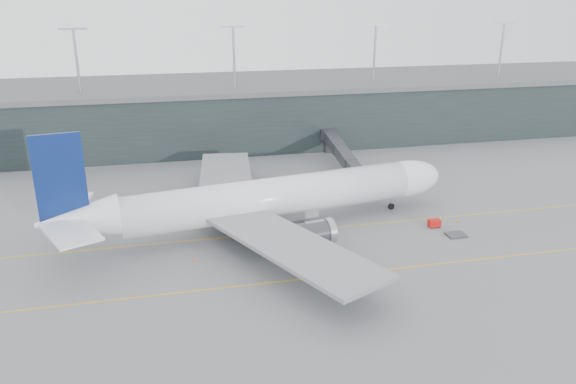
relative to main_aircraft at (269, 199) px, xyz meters
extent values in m
plane|color=slate|center=(-3.44, 2.27, -5.34)|extent=(320.00, 320.00, 0.00)
cube|color=gold|center=(-3.44, -1.73, -5.33)|extent=(160.00, 0.25, 0.02)
cube|color=gold|center=(-3.44, -17.73, -5.33)|extent=(160.00, 0.25, 0.02)
cube|color=gold|center=(1.56, 22.27, -5.33)|extent=(0.25, 60.00, 0.02)
cube|color=#1D2728|center=(-3.44, 60.27, 1.66)|extent=(240.00, 35.00, 14.00)
cube|color=#4F5153|center=(-3.44, 60.27, 9.26)|extent=(240.00, 36.00, 1.20)
cylinder|color=#9E9EA3|center=(-33.44, 50.27, 16.66)|extent=(0.60, 0.60, 14.00)
cylinder|color=#9E9EA3|center=(1.56, 50.27, 16.66)|extent=(0.60, 0.60, 14.00)
cylinder|color=#9E9EA3|center=(36.56, 50.27, 16.66)|extent=(0.60, 0.60, 14.00)
cylinder|color=#9E9EA3|center=(71.56, 50.27, 16.66)|extent=(0.60, 0.60, 14.00)
cylinder|color=white|center=(0.48, 0.08, 0.17)|extent=(48.23, 14.15, 6.44)
ellipsoid|color=white|center=(25.60, 4.23, 0.17)|extent=(14.40, 8.56, 6.44)
cone|color=white|center=(-28.75, -4.75, 0.90)|extent=(12.29, 7.97, 6.19)
cube|color=gray|center=(-0.55, -0.09, -2.32)|extent=(17.26, 7.84, 2.08)
cube|color=black|center=(29.50, 4.87, 1.21)|extent=(2.76, 3.45, 0.83)
cube|color=gray|center=(0.02, -16.33, -0.87)|extent=(21.37, 31.25, 0.57)
cylinder|color=#3A3A40|center=(4.13, -9.33, -2.64)|extent=(7.77, 4.77, 3.64)
cube|color=gray|center=(-5.23, 15.47, -0.87)|extent=(12.77, 31.02, 0.57)
cylinder|color=#3A3A40|center=(0.92, 10.16, -2.64)|extent=(7.77, 4.77, 3.64)
cube|color=navy|center=(-30.29, -5.00, 7.45)|extent=(6.75, 1.61, 12.47)
cube|color=white|center=(-28.85, -10.56, 1.42)|extent=(9.07, 10.88, 0.36)
cube|color=white|center=(-30.71, 0.72, 1.42)|extent=(6.61, 9.87, 0.36)
cylinder|color=black|center=(23.04, 3.80, -4.77)|extent=(1.20, 0.60, 1.14)
cylinder|color=#9E9EA3|center=(23.04, 3.80, -3.99)|extent=(0.31, 0.31, 2.70)
cylinder|color=black|center=(-2.81, -5.52, -4.66)|extent=(1.42, 0.73, 1.35)
cylinder|color=black|center=(-4.44, 4.32, -4.66)|extent=(1.42, 0.73, 1.35)
cube|color=#292A2E|center=(18.31, 3.55, -0.79)|extent=(3.26, 3.58, 2.55)
cube|color=#292A2E|center=(19.15, 11.06, -0.79)|extent=(3.59, 12.01, 2.28)
cube|color=#292A2E|center=(20.48, 22.81, -0.79)|extent=(3.82, 12.04, 2.37)
cube|color=#292A2E|center=(21.81, 34.57, -0.79)|extent=(4.04, 12.06, 2.46)
cylinder|color=#9E9EA3|center=(19.22, 11.69, -3.61)|extent=(0.46, 0.46, 3.46)
cube|color=#3A3A40|center=(19.22, 11.69, -5.02)|extent=(1.96, 1.56, 0.64)
cylinder|color=#292A2E|center=(18.31, 42.77, -0.79)|extent=(3.64, 3.64, 2.73)
cylinder|color=#292A2E|center=(18.31, 42.77, -3.70)|extent=(1.64, 1.64, 3.28)
cube|color=red|center=(26.88, -5.27, -4.58)|extent=(1.98, 1.28, 1.16)
cylinder|color=black|center=(26.16, -5.70, -5.16)|extent=(0.36, 0.14, 0.36)
cylinder|color=black|center=(27.59, -5.73, -5.16)|extent=(0.36, 0.14, 0.36)
cylinder|color=black|center=(26.18, -4.81, -5.16)|extent=(0.36, 0.14, 0.36)
cylinder|color=black|center=(27.60, -4.84, -5.16)|extent=(0.36, 0.14, 0.36)
cube|color=#393A3E|center=(28.71, -9.28, -5.16)|extent=(3.04, 2.46, 0.30)
cube|color=#3A3A40|center=(-8.98, 11.63, -5.19)|extent=(2.17, 1.87, 0.19)
cube|color=#A2A7AE|center=(-8.98, 11.63, -4.33)|extent=(1.78, 1.70, 1.44)
cube|color=navy|center=(-8.98, 11.63, -3.59)|extent=(1.83, 1.76, 0.08)
cube|color=#3A3A40|center=(-6.16, 13.26, -5.20)|extent=(1.98, 1.62, 0.19)
cube|color=#B6BDC3|center=(-6.16, 13.26, -4.34)|extent=(1.60, 1.51, 1.42)
cube|color=navy|center=(-6.16, 13.26, -3.60)|extent=(1.65, 1.56, 0.08)
cube|color=#3A3A40|center=(-4.33, 13.86, -5.20)|extent=(2.24, 2.01, 0.19)
cube|color=#A3A8AE|center=(-4.33, 13.86, -4.36)|extent=(1.86, 1.80, 1.40)
cube|color=navy|center=(-4.33, 13.86, -3.63)|extent=(1.92, 1.86, 0.07)
cone|color=#DA580C|center=(31.70, -4.56, -5.02)|extent=(0.40, 0.40, 0.64)
cone|color=#D9520C|center=(6.32, -15.88, -4.99)|extent=(0.43, 0.43, 0.69)
cone|color=#D8570C|center=(6.29, 14.69, -4.96)|extent=(0.47, 0.47, 0.75)
cone|color=orange|center=(-12.80, -9.13, -5.00)|extent=(0.43, 0.43, 0.68)
camera|label=1|loc=(-15.83, -83.57, 31.86)|focal=35.00mm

